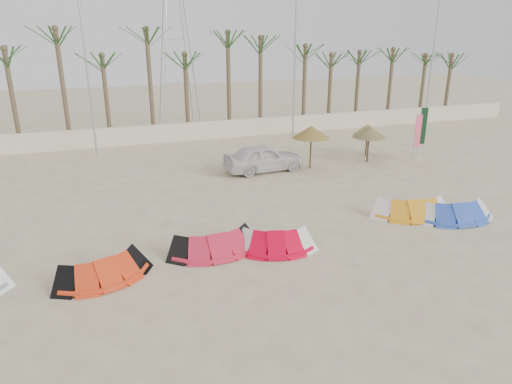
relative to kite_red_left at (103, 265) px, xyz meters
name	(u,v)px	position (x,y,z in m)	size (l,w,h in m)	color
ground	(322,293)	(6.24, -3.33, -0.42)	(120.00, 120.00, 0.00)	beige
boundary_wall	(182,132)	(6.24, 18.67, 0.23)	(60.00, 0.30, 1.30)	beige
palm_line	(182,48)	(6.91, 20.17, 6.03)	(52.00, 4.00, 7.70)	brown
lamp_b	(87,63)	(0.28, 16.67, 5.35)	(1.25, 0.14, 11.00)	#A5A8AD
lamp_c	(295,59)	(14.28, 16.67, 5.35)	(1.25, 0.14, 11.00)	#A5A8AD
lamp_d	(433,56)	(26.28, 16.67, 5.35)	(1.25, 0.14, 11.00)	#A5A8AD
pylon	(180,125)	(7.24, 24.67, -0.42)	(3.00, 3.00, 14.00)	#A5A8AD
kite_red_left	(103,265)	(0.00, 0.00, 0.00)	(3.42, 2.29, 0.90)	red
kite_red_mid	(213,239)	(3.85, 0.67, 0.00)	(3.43, 1.70, 0.90)	red
kite_red_right	(272,238)	(5.94, 0.08, 0.00)	(3.25, 2.19, 0.90)	red
kite_orange	(408,205)	(12.78, 1.15, 0.00)	(3.72, 2.25, 0.90)	orange
kite_blue	(450,208)	(14.22, 0.20, 0.00)	(3.57, 1.98, 0.90)	#2A4AB2
parasol_left	(311,132)	(11.90, 9.00, 1.74)	(2.13, 2.13, 2.52)	#4C331E
parasol_mid	(369,132)	(15.82, 9.08, 1.47)	(2.02, 2.02, 2.24)	#4C331E
parasol_right	(368,129)	(16.56, 10.39, 1.31)	(1.78, 1.78, 2.08)	#4C331E
flag_pink	(417,132)	(18.68, 8.25, 1.39)	(0.45, 0.04, 3.06)	#A5A8AD
flag_green	(422,127)	(19.12, 8.43, 1.62)	(0.45, 0.12, 3.44)	#A5A8AD
car	(264,158)	(9.14, 9.42, 0.36)	(1.84, 4.56, 1.55)	silver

